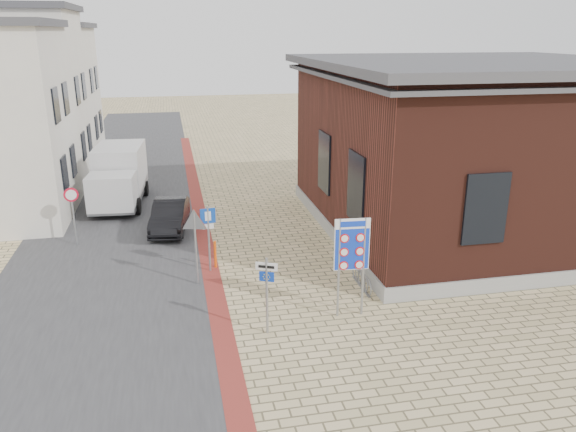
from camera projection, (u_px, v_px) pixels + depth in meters
name	position (u px, v px, depth m)	size (l,w,h in m)	color
ground	(296.00, 329.00, 15.48)	(120.00, 120.00, 0.00)	tan
road_strip	(125.00, 194.00, 28.34)	(7.00, 60.00, 0.02)	#38383A
curb_strip	(201.00, 220.00, 24.38)	(0.60, 40.00, 0.02)	maroon
brick_building	(475.00, 144.00, 22.65)	(13.00, 13.00, 6.80)	gray
townhouse_mid	(9.00, 98.00, 28.62)	(7.40, 6.40, 9.10)	silver
townhouse_far	(35.00, 94.00, 34.32)	(7.40, 6.40, 8.30)	silver
bike_rack	(362.00, 280.00, 17.96)	(0.08, 1.80, 0.60)	slate
sedan	(170.00, 215.00, 23.08)	(1.30, 3.72, 1.23)	black
box_truck	(119.00, 176.00, 26.21)	(2.52, 5.29, 2.69)	slate
border_sign	(352.00, 246.00, 15.61)	(1.01, 0.12, 2.95)	gray
essen_sign	(267.00, 285.00, 14.87)	(0.56, 0.28, 2.20)	gray
parking_sign	(208.00, 228.00, 18.75)	(0.51, 0.11, 2.32)	gray
yield_sign	(195.00, 228.00, 17.64)	(0.88, 0.26, 2.52)	gray
speed_sign	(73.00, 207.00, 21.10)	(0.54, 0.12, 2.29)	gray
bollard	(215.00, 255.00, 19.35)	(0.09, 0.09, 0.99)	#F9580D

